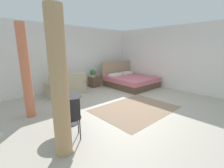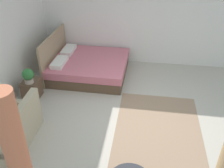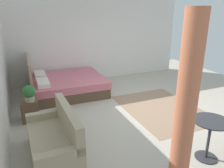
% 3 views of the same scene
% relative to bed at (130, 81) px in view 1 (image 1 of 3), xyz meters
% --- Properties ---
extents(ground_plane, '(9.13, 9.40, 0.02)m').
position_rel_bed_xyz_m(ground_plane, '(-1.93, -1.56, -0.29)').
color(ground_plane, '#B2A899').
extents(wall_back, '(9.13, 0.12, 2.88)m').
position_rel_bed_xyz_m(wall_back, '(-1.93, 1.64, 1.16)').
color(wall_back, silver).
rests_on(wall_back, ground).
extents(wall_right, '(0.12, 6.40, 2.88)m').
position_rel_bed_xyz_m(wall_right, '(1.14, -1.56, 1.16)').
color(wall_right, silver).
rests_on(wall_right, ground).
extents(area_rug, '(2.51, 1.86, 0.01)m').
position_rel_bed_xyz_m(area_rug, '(-2.13, -2.09, -0.28)').
color(area_rug, '#93755B').
rests_on(area_rug, ground).
extents(bed, '(2.02, 2.20, 1.20)m').
position_rel_bed_xyz_m(bed, '(0.00, 0.00, 0.00)').
color(bed, brown).
rests_on(bed, ground).
extents(couch, '(1.55, 0.77, 0.90)m').
position_rel_bed_xyz_m(couch, '(-3.05, 0.80, 0.02)').
color(couch, tan).
rests_on(couch, ground).
extents(nightstand, '(0.47, 0.39, 0.50)m').
position_rel_bed_xyz_m(nightstand, '(-1.40, 1.13, -0.03)').
color(nightstand, brown).
rests_on(nightstand, ground).
extents(potted_plant, '(0.28, 0.28, 0.38)m').
position_rel_bed_xyz_m(potted_plant, '(-1.50, 1.10, 0.42)').
color(potted_plant, tan).
rests_on(potted_plant, nightstand).
extents(balcony_table, '(0.63, 0.63, 0.74)m').
position_rel_bed_xyz_m(balcony_table, '(-4.14, -1.62, 0.23)').
color(balcony_table, '#2D2D33').
rests_on(balcony_table, ground).
extents(cafe_chair_near_window, '(0.49, 0.49, 0.91)m').
position_rel_bed_xyz_m(cafe_chair_near_window, '(-4.41, -2.31, 0.26)').
color(cafe_chair_near_window, black).
rests_on(cafe_chair_near_window, ground).
extents(curtain_left, '(0.29, 0.29, 2.52)m').
position_rel_bed_xyz_m(curtain_left, '(-4.74, -2.57, 0.98)').
color(curtain_left, tan).
rests_on(curtain_left, ground).
extents(curtain_right, '(0.24, 0.24, 2.52)m').
position_rel_bed_xyz_m(curtain_right, '(-4.74, -0.45, 0.98)').
color(curtain_right, '#D1704C').
rests_on(curtain_right, ground).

